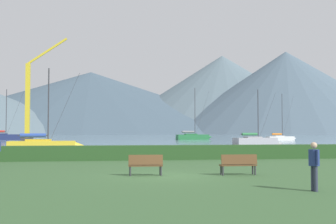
% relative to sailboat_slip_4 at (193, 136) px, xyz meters
% --- Properties ---
extents(ground_plane, '(1000.00, 1000.00, 0.00)m').
position_rel_sailboat_slip_4_xyz_m(ground_plane, '(-18.33, -80.47, -0.73)').
color(ground_plane, '#385B33').
extents(harbor_water, '(320.00, 246.00, 0.00)m').
position_rel_sailboat_slip_4_xyz_m(harbor_water, '(-18.33, 56.53, -0.73)').
color(harbor_water, slate).
rests_on(harbor_water, ground_plane).
extents(hedge_line, '(80.00, 1.20, 1.01)m').
position_rel_sailboat_slip_4_xyz_m(hedge_line, '(-18.33, -69.47, -0.23)').
color(hedge_line, '#284C23').
rests_on(hedge_line, ground_plane).
extents(sailboat_slip_4, '(8.79, 3.13, 12.26)m').
position_rel_sailboat_slip_4_xyz_m(sailboat_slip_4, '(0.00, 0.00, 0.00)').
color(sailboat_slip_4, '#236B38').
rests_on(sailboat_slip_4, harbor_water).
extents(sailboat_slip_5, '(9.33, 3.77, 11.64)m').
position_rel_sailboat_slip_4_xyz_m(sailboat_slip_5, '(-43.59, 3.48, 0.03)').
color(sailboat_slip_5, navy).
rests_on(sailboat_slip_5, harbor_water).
extents(sailboat_slip_6, '(6.54, 2.18, 9.88)m').
position_rel_sailboat_slip_4_xyz_m(sailboat_slip_6, '(16.26, -12.99, -0.18)').
color(sailboat_slip_6, white).
rests_on(sailboat_slip_6, harbor_water).
extents(sailboat_slip_7, '(7.55, 2.50, 8.36)m').
position_rel_sailboat_slip_4_xyz_m(sailboat_slip_7, '(-26.94, -55.19, -0.12)').
color(sailboat_slip_7, gold).
rests_on(sailboat_slip_7, harbor_water).
extents(sailboat_slip_8, '(7.54, 3.09, 8.25)m').
position_rel_sailboat_slip_4_xyz_m(sailboat_slip_8, '(1.51, -38.11, -0.13)').
color(sailboat_slip_8, '#9E9EA3').
rests_on(sailboat_slip_8, harbor_water).
extents(park_bench_near_path, '(1.69, 0.49, 0.95)m').
position_rel_sailboat_slip_4_xyz_m(park_bench_near_path, '(-14.88, -80.60, -0.20)').
color(park_bench_near_path, brown).
rests_on(park_bench_near_path, ground_plane).
extents(park_bench_under_tree, '(1.56, 0.53, 0.95)m').
position_rel_sailboat_slip_4_xyz_m(park_bench_under_tree, '(-19.13, -80.20, -0.21)').
color(park_bench_under_tree, brown).
rests_on(park_bench_under_tree, ground_plane).
extents(person_standing_walker, '(0.36, 0.57, 1.65)m').
position_rel_sailboat_slip_4_xyz_m(person_standing_walker, '(-14.01, -86.09, 0.24)').
color(person_standing_walker, '#2D3347').
rests_on(person_standing_walker, ground_plane).
extents(dock_crane, '(8.11, 2.00, 19.69)m').
position_rel_sailboat_slip_4_xyz_m(dock_crane, '(-34.65, -16.83, 5.99)').
color(dock_crane, '#333338').
rests_on(dock_crane, ground_plane).
extents(distant_hill_west_ridge, '(188.27, 188.27, 61.90)m').
position_rel_sailboat_slip_4_xyz_m(distant_hill_west_ridge, '(115.12, 205.78, 30.22)').
color(distant_hill_west_ridge, '#4C6070').
rests_on(distant_hill_west_ridge, ground_plane).
extents(distant_hill_central_peak, '(211.95, 211.95, 67.85)m').
position_rel_sailboat_slip_4_xyz_m(distant_hill_central_peak, '(81.82, 263.01, 33.19)').
color(distant_hill_central_peak, slate).
rests_on(distant_hill_central_peak, ground_plane).
extents(distant_hill_east_ridge, '(330.03, 330.03, 55.93)m').
position_rel_sailboat_slip_4_xyz_m(distant_hill_east_ridge, '(-32.15, 298.84, 27.23)').
color(distant_hill_east_ridge, '#425666').
rests_on(distant_hill_east_ridge, ground_plane).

